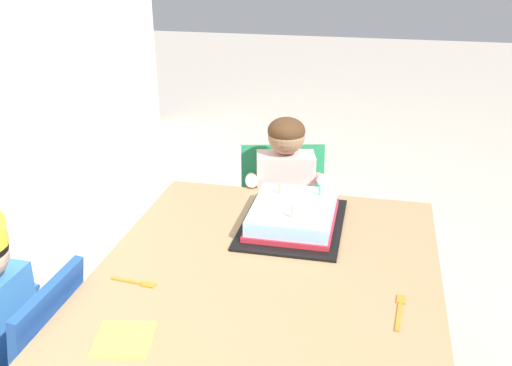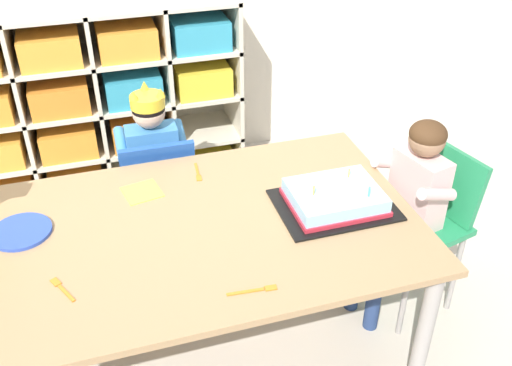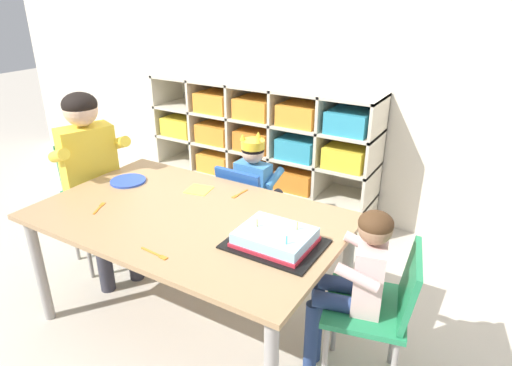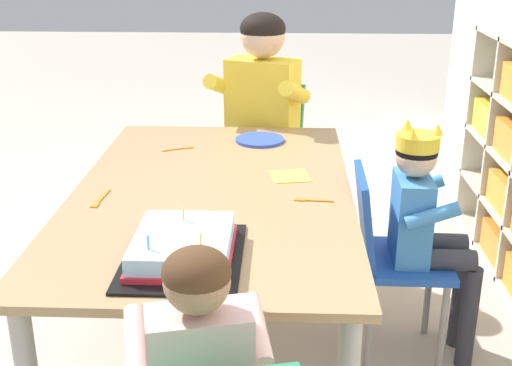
{
  "view_description": "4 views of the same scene",
  "coord_description": "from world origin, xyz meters",
  "px_view_note": "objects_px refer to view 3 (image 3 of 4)",
  "views": [
    {
      "loc": [
        -1.07,
        -0.25,
        1.45
      ],
      "look_at": [
        0.24,
        0.04,
        0.86
      ],
      "focal_mm": 40.65,
      "sensor_mm": 36.0,
      "label": 1
    },
    {
      "loc": [
        -0.25,
        -1.51,
        1.81
      ],
      "look_at": [
        0.23,
        0.06,
        0.72
      ],
      "focal_mm": 41.4,
      "sensor_mm": 36.0,
      "label": 2
    },
    {
      "loc": [
        1.26,
        -1.46,
        1.63
      ],
      "look_at": [
        0.32,
        0.1,
        0.83
      ],
      "focal_mm": 31.48,
      "sensor_mm": 36.0,
      "label": 3
    },
    {
      "loc": [
        2.0,
        0.22,
        1.41
      ],
      "look_at": [
        0.27,
        0.15,
        0.75
      ],
      "focal_mm": 46.79,
      "sensor_mm": 36.0,
      "label": 4
    }
  ],
  "objects_px": {
    "fork_beside_plate_stack": "(156,254)",
    "classroom_chair_adult_side": "(91,191)",
    "fork_scattered_mid_table": "(239,194)",
    "child_with_crown": "(257,182)",
    "classroom_chair_guest_side": "(380,305)",
    "classroom_chair_blue": "(247,208)",
    "birthday_cake_on_tray": "(275,239)",
    "fork_near_child_seat": "(100,207)",
    "activity_table": "(189,227)",
    "paper_plate_stack": "(128,181)",
    "adult_helper_seated": "(93,165)",
    "guest_at_table_side": "(356,277)"
  },
  "relations": [
    {
      "from": "child_with_crown",
      "to": "fork_near_child_seat",
      "type": "distance_m",
      "value": 0.95
    },
    {
      "from": "activity_table",
      "to": "guest_at_table_side",
      "type": "height_order",
      "value": "guest_at_table_side"
    },
    {
      "from": "child_with_crown",
      "to": "birthday_cake_on_tray",
      "type": "height_order",
      "value": "child_with_crown"
    },
    {
      "from": "birthday_cake_on_tray",
      "to": "fork_near_child_seat",
      "type": "xyz_separation_m",
      "value": [
        -0.91,
        -0.14,
        -0.03
      ]
    },
    {
      "from": "fork_near_child_seat",
      "to": "birthday_cake_on_tray",
      "type": "bearing_deg",
      "value": 72.64
    },
    {
      "from": "child_with_crown",
      "to": "fork_beside_plate_stack",
      "type": "xyz_separation_m",
      "value": [
        0.14,
        -1.04,
        0.1
      ]
    },
    {
      "from": "fork_scattered_mid_table",
      "to": "adult_helper_seated",
      "type": "bearing_deg",
      "value": 108.36
    },
    {
      "from": "classroom_chair_adult_side",
      "to": "fork_scattered_mid_table",
      "type": "distance_m",
      "value": 1.01
    },
    {
      "from": "paper_plate_stack",
      "to": "fork_near_child_seat",
      "type": "distance_m",
      "value": 0.32
    },
    {
      "from": "birthday_cake_on_tray",
      "to": "paper_plate_stack",
      "type": "bearing_deg",
      "value": 171.17
    },
    {
      "from": "classroom_chair_guest_side",
      "to": "fork_beside_plate_stack",
      "type": "distance_m",
      "value": 0.94
    },
    {
      "from": "child_with_crown",
      "to": "guest_at_table_side",
      "type": "height_order",
      "value": "same"
    },
    {
      "from": "classroom_chair_adult_side",
      "to": "paper_plate_stack",
      "type": "bearing_deg",
      "value": -72.37
    },
    {
      "from": "birthday_cake_on_tray",
      "to": "classroom_chair_blue",
      "type": "bearing_deg",
      "value": 130.62
    },
    {
      "from": "classroom_chair_adult_side",
      "to": "classroom_chair_blue",
      "type": "bearing_deg",
      "value": -42.6
    },
    {
      "from": "fork_beside_plate_stack",
      "to": "classroom_chair_adult_side",
      "type": "bearing_deg",
      "value": -21.45
    },
    {
      "from": "child_with_crown",
      "to": "classroom_chair_guest_side",
      "type": "distance_m",
      "value": 1.15
    },
    {
      "from": "paper_plate_stack",
      "to": "guest_at_table_side",
      "type": "bearing_deg",
      "value": -3.48
    },
    {
      "from": "activity_table",
      "to": "fork_scattered_mid_table",
      "type": "relative_size",
      "value": 11.98
    },
    {
      "from": "adult_helper_seated",
      "to": "fork_scattered_mid_table",
      "type": "relative_size",
      "value": 8.91
    },
    {
      "from": "activity_table",
      "to": "fork_near_child_seat",
      "type": "distance_m",
      "value": 0.46
    },
    {
      "from": "adult_helper_seated",
      "to": "classroom_chair_guest_side",
      "type": "height_order",
      "value": "adult_helper_seated"
    },
    {
      "from": "classroom_chair_adult_side",
      "to": "classroom_chair_guest_side",
      "type": "height_order",
      "value": "classroom_chair_adult_side"
    },
    {
      "from": "fork_near_child_seat",
      "to": "fork_scattered_mid_table",
      "type": "bearing_deg",
      "value": 107.39
    },
    {
      "from": "classroom_chair_guest_side",
      "to": "paper_plate_stack",
      "type": "xyz_separation_m",
      "value": [
        -1.46,
        0.06,
        0.21
      ]
    },
    {
      "from": "classroom_chair_blue",
      "to": "guest_at_table_side",
      "type": "bearing_deg",
      "value": 149.21
    },
    {
      "from": "fork_near_child_seat",
      "to": "fork_scattered_mid_table",
      "type": "height_order",
      "value": "same"
    },
    {
      "from": "paper_plate_stack",
      "to": "fork_near_child_seat",
      "type": "height_order",
      "value": "paper_plate_stack"
    },
    {
      "from": "guest_at_table_side",
      "to": "fork_beside_plate_stack",
      "type": "height_order",
      "value": "guest_at_table_side"
    },
    {
      "from": "activity_table",
      "to": "guest_at_table_side",
      "type": "relative_size",
      "value": 1.74
    },
    {
      "from": "child_with_crown",
      "to": "classroom_chair_guest_side",
      "type": "bearing_deg",
      "value": 148.19
    },
    {
      "from": "activity_table",
      "to": "fork_scattered_mid_table",
      "type": "xyz_separation_m",
      "value": [
        0.08,
        0.31,
        0.07
      ]
    },
    {
      "from": "adult_helper_seated",
      "to": "classroom_chair_adult_side",
      "type": "bearing_deg",
      "value": 90.0
    },
    {
      "from": "classroom_chair_blue",
      "to": "fork_beside_plate_stack",
      "type": "height_order",
      "value": "classroom_chair_blue"
    },
    {
      "from": "classroom_chair_guest_side",
      "to": "fork_scattered_mid_table",
      "type": "height_order",
      "value": "classroom_chair_guest_side"
    },
    {
      "from": "classroom_chair_blue",
      "to": "birthday_cake_on_tray",
      "type": "relative_size",
      "value": 1.71
    },
    {
      "from": "child_with_crown",
      "to": "fork_near_child_seat",
      "type": "xyz_separation_m",
      "value": [
        -0.38,
        -0.87,
        0.1
      ]
    },
    {
      "from": "classroom_chair_guest_side",
      "to": "guest_at_table_side",
      "type": "height_order",
      "value": "guest_at_table_side"
    },
    {
      "from": "birthday_cake_on_tray",
      "to": "fork_scattered_mid_table",
      "type": "bearing_deg",
      "value": 139.89
    },
    {
      "from": "fork_near_child_seat",
      "to": "classroom_chair_guest_side",
      "type": "bearing_deg",
      "value": 73.9
    },
    {
      "from": "fork_near_child_seat",
      "to": "classroom_chair_adult_side",
      "type": "bearing_deg",
      "value": -150.3
    },
    {
      "from": "activity_table",
      "to": "paper_plate_stack",
      "type": "height_order",
      "value": "paper_plate_stack"
    },
    {
      "from": "adult_helper_seated",
      "to": "birthday_cake_on_tray",
      "type": "distance_m",
      "value": 1.28
    },
    {
      "from": "child_with_crown",
      "to": "classroom_chair_adult_side",
      "type": "height_order",
      "value": "child_with_crown"
    },
    {
      "from": "classroom_chair_guest_side",
      "to": "fork_scattered_mid_table",
      "type": "xyz_separation_m",
      "value": [
        -0.84,
        0.24,
        0.2
      ]
    },
    {
      "from": "classroom_chair_adult_side",
      "to": "adult_helper_seated",
      "type": "xyz_separation_m",
      "value": [
        0.11,
        -0.04,
        0.21
      ]
    },
    {
      "from": "classroom_chair_blue",
      "to": "child_with_crown",
      "type": "bearing_deg",
      "value": -89.9
    },
    {
      "from": "classroom_chair_adult_side",
      "to": "paper_plate_stack",
      "type": "height_order",
      "value": "classroom_chair_adult_side"
    },
    {
      "from": "fork_beside_plate_stack",
      "to": "activity_table",
      "type": "bearing_deg",
      "value": -67.87
    },
    {
      "from": "classroom_chair_blue",
      "to": "fork_near_child_seat",
      "type": "xyz_separation_m",
      "value": [
        -0.38,
        -0.76,
        0.23
      ]
    }
  ]
}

